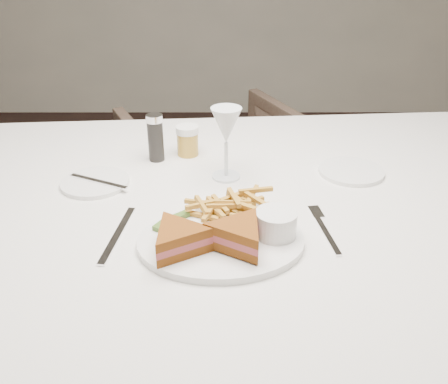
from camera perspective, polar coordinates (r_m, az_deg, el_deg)
ground at (r=1.79m, az=-7.72°, el=-18.21°), size 5.00×5.00×0.00m
table at (r=1.33m, az=-0.00°, el=-15.27°), size 1.70×1.20×0.75m
chair_far at (r=2.06m, az=-0.47°, el=1.17°), size 0.89×0.87×0.71m
table_setting at (r=1.03m, az=-0.55°, el=-1.06°), size 0.78×0.59×0.18m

